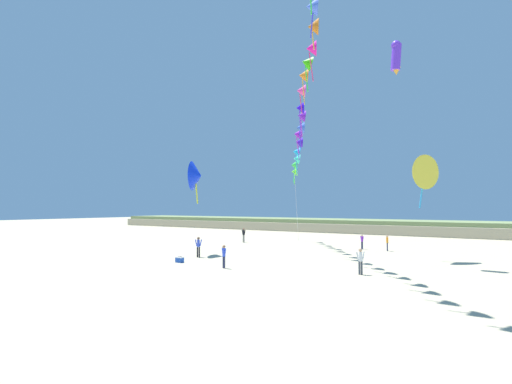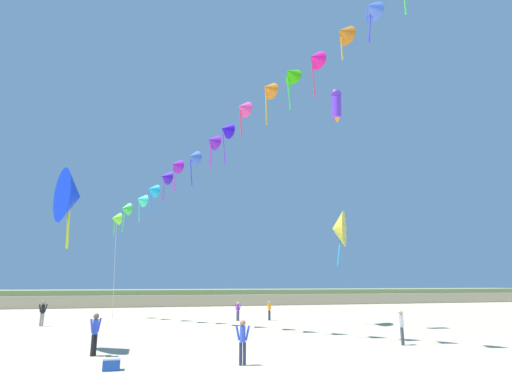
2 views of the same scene
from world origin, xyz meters
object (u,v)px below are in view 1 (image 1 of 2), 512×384
object	(u,v)px
person_near_right	(360,259)
person_far_right	(387,242)
large_kite_mid_trail	(396,56)
large_kite_high_solo	(421,172)
large_kite_low_lead	(197,176)
person_mid_center	(224,255)
person_far_center	(362,241)
person_far_left	(244,234)
beach_cooler	(180,260)
person_near_left	(198,245)

from	to	relation	value
person_near_right	person_far_right	bearing A→B (deg)	99.72
large_kite_mid_trail	large_kite_high_solo	world-z (taller)	large_kite_mid_trail
person_far_right	large_kite_low_lead	world-z (taller)	large_kite_low_lead
large_kite_high_solo	large_kite_mid_trail	bearing A→B (deg)	-111.39
person_mid_center	person_far_right	distance (m)	18.30
person_mid_center	person_far_center	size ratio (longest dim) A/B	1.07
person_far_left	beach_cooler	distance (m)	17.61
person_near_left	person_near_right	bearing A→B (deg)	-2.83
person_far_right	large_kite_high_solo	distance (m)	8.80
person_far_left	person_far_center	size ratio (longest dim) A/B	1.15
person_near_right	person_far_center	xyz separation A→B (m)	(-5.04, 14.68, -0.09)
person_far_center	person_far_right	bearing A→B (deg)	-5.88
person_mid_center	large_kite_high_solo	world-z (taller)	large_kite_high_solo
beach_cooler	large_kite_mid_trail	bearing A→B (deg)	33.80
person_near_left	large_kite_low_lead	xyz separation A→B (m)	(-1.79, 1.67, 6.08)
person_mid_center	beach_cooler	size ratio (longest dim) A/B	2.77
large_kite_low_lead	person_near_left	bearing A→B (deg)	-43.08
person_near_right	beach_cooler	bearing A→B (deg)	-169.56
large_kite_mid_trail	beach_cooler	bearing A→B (deg)	-146.20
person_far_center	large_kite_low_lead	xyz separation A→B (m)	(-11.01, -12.30, 6.20)
person_far_right	person_mid_center	bearing A→B (deg)	-109.90
large_kite_high_solo	beach_cooler	world-z (taller)	large_kite_high_solo
person_near_left	person_mid_center	size ratio (longest dim) A/B	1.07
person_near_left	person_far_center	world-z (taller)	person_near_left
person_near_right	person_far_center	distance (m)	15.52
person_mid_center	person_far_right	world-z (taller)	person_mid_center
person_far_center	beach_cooler	bearing A→B (deg)	-115.73
person_near_left	large_kite_high_solo	bearing A→B (deg)	29.39
person_near_left	large_kite_mid_trail	xyz separation A→B (m)	(14.83, 6.12, 14.92)
person_mid_center	beach_cooler	distance (m)	4.67
person_near_left	person_far_center	xyz separation A→B (m)	(9.22, 13.97, -0.13)
person_near_left	person_near_right	xyz separation A→B (m)	(14.27, -0.70, -0.04)
person_near_right	person_far_center	size ratio (longest dim) A/B	1.10
person_near_right	beach_cooler	distance (m)	13.54
large_kite_low_lead	person_far_left	bearing A→B (deg)	105.41
person_far_center	large_kite_high_solo	distance (m)	10.40
large_kite_low_lead	large_kite_high_solo	size ratio (longest dim) A/B	0.90
person_near_right	large_kite_high_solo	distance (m)	11.56
person_far_right	large_kite_mid_trail	bearing A→B (deg)	-68.21
person_mid_center	person_far_center	distance (m)	17.85
person_mid_center	large_kite_low_lead	distance (m)	10.89
person_far_right	large_kite_mid_trail	world-z (taller)	large_kite_mid_trail
person_near_right	beach_cooler	world-z (taller)	person_near_right
person_near_left	beach_cooler	size ratio (longest dim) A/B	2.96
large_kite_mid_trail	person_far_left	bearing A→B (deg)	159.90
person_near_left	person_far_right	bearing A→B (deg)	49.28
person_near_left	large_kite_mid_trail	distance (m)	21.91
large_kite_high_solo	person_far_right	bearing A→B (deg)	131.31
large_kite_low_lead	beach_cooler	distance (m)	8.82
person_far_right	large_kite_low_lead	size ratio (longest dim) A/B	0.39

